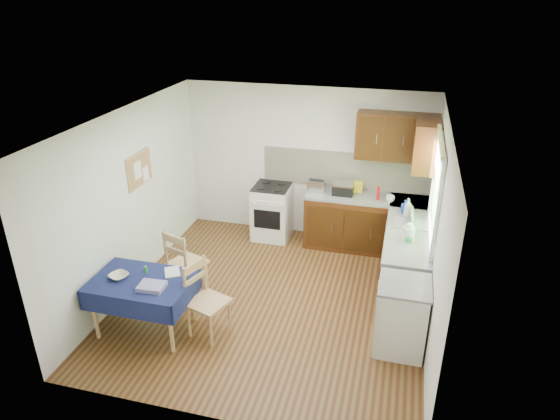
% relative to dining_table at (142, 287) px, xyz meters
% --- Properties ---
extents(floor, '(4.20, 4.20, 0.00)m').
position_rel_dining_table_xyz_m(floor, '(1.35, 0.99, -0.61)').
color(floor, '#472212').
rests_on(floor, ground).
extents(ceiling, '(4.00, 4.20, 0.02)m').
position_rel_dining_table_xyz_m(ceiling, '(1.35, 0.99, 1.89)').
color(ceiling, white).
rests_on(ceiling, wall_back).
extents(wall_back, '(4.00, 0.02, 2.50)m').
position_rel_dining_table_xyz_m(wall_back, '(1.35, 3.09, 0.64)').
color(wall_back, silver).
rests_on(wall_back, ground).
extents(wall_front, '(4.00, 0.02, 2.50)m').
position_rel_dining_table_xyz_m(wall_front, '(1.35, -1.11, 0.64)').
color(wall_front, silver).
rests_on(wall_front, ground).
extents(wall_left, '(0.02, 4.20, 2.50)m').
position_rel_dining_table_xyz_m(wall_left, '(-0.65, 0.99, 0.64)').
color(wall_left, white).
rests_on(wall_left, ground).
extents(wall_right, '(0.02, 4.20, 2.50)m').
position_rel_dining_table_xyz_m(wall_right, '(3.35, 0.99, 0.64)').
color(wall_right, silver).
rests_on(wall_right, ground).
extents(base_cabinets, '(1.90, 2.30, 0.86)m').
position_rel_dining_table_xyz_m(base_cabinets, '(2.70, 2.25, -0.18)').
color(base_cabinets, '#391F09').
rests_on(base_cabinets, ground).
extents(worktop_back, '(1.90, 0.60, 0.04)m').
position_rel_dining_table_xyz_m(worktop_back, '(2.40, 2.79, 0.27)').
color(worktop_back, gray).
rests_on(worktop_back, base_cabinets).
extents(worktop_right, '(0.60, 1.70, 0.04)m').
position_rel_dining_table_xyz_m(worktop_right, '(3.05, 1.64, 0.27)').
color(worktop_right, gray).
rests_on(worktop_right, base_cabinets).
extents(worktop_corner, '(0.60, 0.60, 0.04)m').
position_rel_dining_table_xyz_m(worktop_corner, '(3.05, 2.79, 0.27)').
color(worktop_corner, gray).
rests_on(worktop_corner, base_cabinets).
extents(splashback, '(2.70, 0.02, 0.60)m').
position_rel_dining_table_xyz_m(splashback, '(2.00, 3.08, 0.59)').
color(splashback, '#F0E3CC').
rests_on(splashback, wall_back).
extents(upper_cabinets, '(1.20, 0.85, 0.70)m').
position_rel_dining_table_xyz_m(upper_cabinets, '(2.87, 2.79, 1.24)').
color(upper_cabinets, '#391F09').
rests_on(upper_cabinets, wall_back).
extents(stove, '(0.60, 0.61, 0.92)m').
position_rel_dining_table_xyz_m(stove, '(0.85, 2.79, -0.15)').
color(stove, white).
rests_on(stove, ground).
extents(window, '(0.04, 1.48, 1.26)m').
position_rel_dining_table_xyz_m(window, '(3.32, 1.69, 1.04)').
color(window, '#305925').
rests_on(window, wall_right).
extents(fridge, '(0.58, 0.60, 0.89)m').
position_rel_dining_table_xyz_m(fridge, '(3.05, 0.44, -0.17)').
color(fridge, white).
rests_on(fridge, ground).
extents(corkboard, '(0.04, 0.62, 0.47)m').
position_rel_dining_table_xyz_m(corkboard, '(-0.62, 1.29, 0.98)').
color(corkboard, tan).
rests_on(corkboard, wall_left).
extents(dining_table, '(1.19, 0.81, 0.72)m').
position_rel_dining_table_xyz_m(dining_table, '(0.00, 0.00, 0.00)').
color(dining_table, '#0E1A39').
rests_on(dining_table, ground).
extents(chair_far, '(0.57, 0.57, 1.00)m').
position_rel_dining_table_xyz_m(chair_far, '(0.17, 0.81, -0.08)').
color(chair_far, tan).
rests_on(chair_far, ground).
extents(chair_near, '(0.54, 0.54, 0.97)m').
position_rel_dining_table_xyz_m(chair_near, '(0.75, 0.12, -0.10)').
color(chair_near, tan).
rests_on(chair_near, ground).
extents(toaster, '(0.27, 0.17, 0.21)m').
position_rel_dining_table_xyz_m(toaster, '(1.59, 2.79, 0.38)').
color(toaster, silver).
rests_on(toaster, worktop_back).
extents(sandwich_press, '(0.32, 0.27, 0.18)m').
position_rel_dining_table_xyz_m(sandwich_press, '(2.01, 2.80, 0.38)').
color(sandwich_press, black).
rests_on(sandwich_press, worktop_back).
extents(sauce_bottle, '(0.05, 0.05, 0.22)m').
position_rel_dining_table_xyz_m(sauce_bottle, '(2.56, 2.70, 0.39)').
color(sauce_bottle, red).
rests_on(sauce_bottle, worktop_back).
extents(yellow_packet, '(0.15, 0.11, 0.18)m').
position_rel_dining_table_xyz_m(yellow_packet, '(2.23, 2.93, 0.37)').
color(yellow_packet, yellow).
rests_on(yellow_packet, worktop_back).
extents(dish_rack, '(0.46, 0.35, 0.22)m').
position_rel_dining_table_xyz_m(dish_rack, '(3.09, 1.95, 0.31)').
color(dish_rack, gray).
rests_on(dish_rack, worktop_right).
extents(kettle, '(0.16, 0.16, 0.26)m').
position_rel_dining_table_xyz_m(kettle, '(3.04, 1.46, 0.40)').
color(kettle, white).
rests_on(kettle, worktop_right).
extents(cup, '(0.17, 0.17, 0.10)m').
position_rel_dining_table_xyz_m(cup, '(2.75, 2.67, 0.34)').
color(cup, white).
rests_on(cup, worktop_back).
extents(soap_bottle_a, '(0.13, 0.13, 0.27)m').
position_rel_dining_table_xyz_m(soap_bottle_a, '(3.01, 2.21, 0.42)').
color(soap_bottle_a, white).
rests_on(soap_bottle_a, worktop_right).
extents(soap_bottle_b, '(0.11, 0.11, 0.20)m').
position_rel_dining_table_xyz_m(soap_bottle_b, '(2.97, 2.33, 0.38)').
color(soap_bottle_b, blue).
rests_on(soap_bottle_b, worktop_right).
extents(soap_bottle_c, '(0.16, 0.16, 0.15)m').
position_rel_dining_table_xyz_m(soap_bottle_c, '(3.05, 1.42, 0.36)').
color(soap_bottle_c, green).
rests_on(soap_bottle_c, worktop_right).
extents(plate_bowl, '(0.29, 0.29, 0.05)m').
position_rel_dining_table_xyz_m(plate_bowl, '(-0.27, -0.03, 0.13)').
color(plate_bowl, beige).
rests_on(plate_bowl, dining_table).
extents(book, '(0.28, 0.30, 0.02)m').
position_rel_dining_table_xyz_m(book, '(0.21, 0.19, 0.11)').
color(book, white).
rests_on(book, dining_table).
extents(spice_jar, '(0.04, 0.04, 0.09)m').
position_rel_dining_table_xyz_m(spice_jar, '(-0.02, 0.16, 0.15)').
color(spice_jar, '#268C30').
rests_on(spice_jar, dining_table).
extents(tea_towel, '(0.31, 0.25, 0.05)m').
position_rel_dining_table_xyz_m(tea_towel, '(0.21, -0.13, 0.13)').
color(tea_towel, navy).
rests_on(tea_towel, dining_table).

